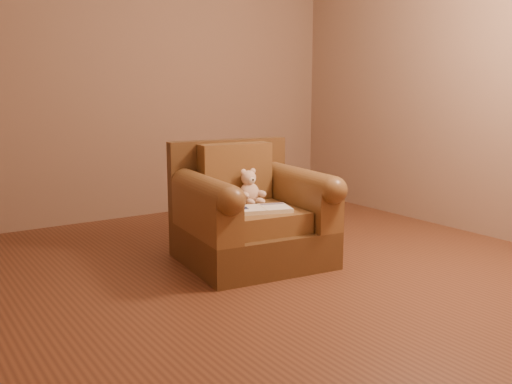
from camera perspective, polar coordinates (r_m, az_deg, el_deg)
floor at (r=3.84m, az=1.01°, el=-7.76°), size 4.00×4.00×0.00m
room at (r=3.68m, az=1.10°, el=18.50°), size 4.02×4.02×2.71m
armchair at (r=3.95m, az=-0.64°, el=-2.43°), size 1.00×0.96×0.82m
teddy_bear at (r=4.00m, az=-0.60°, el=0.19°), size 0.18×0.20×0.25m
guidebook at (r=3.76m, az=0.65°, el=-1.71°), size 0.41×0.32×0.03m
side_table at (r=4.63m, az=1.23°, el=-0.89°), size 0.38×0.38×0.53m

